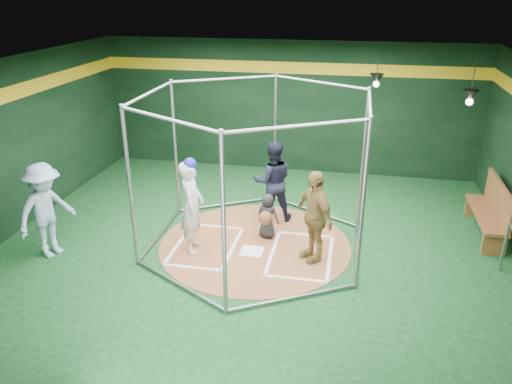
% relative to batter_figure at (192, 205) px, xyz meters
% --- Properties ---
extents(room_shell, '(10.10, 9.10, 3.53)m').
position_rel_batter_figure_xyz_m(room_shell, '(1.13, 0.43, 0.81)').
color(room_shell, '#0C3514').
rests_on(room_shell, ground).
extents(clay_disc, '(3.80, 3.80, 0.01)m').
position_rel_batter_figure_xyz_m(clay_disc, '(1.13, 0.42, -0.94)').
color(clay_disc, '#925A35').
rests_on(clay_disc, ground).
extents(home_plate, '(0.43, 0.43, 0.01)m').
position_rel_batter_figure_xyz_m(home_plate, '(1.13, 0.12, -0.93)').
color(home_plate, white).
rests_on(home_plate, clay_disc).
extents(batter_box_left, '(1.17, 1.77, 0.01)m').
position_rel_batter_figure_xyz_m(batter_box_left, '(0.18, 0.17, -0.93)').
color(batter_box_left, white).
rests_on(batter_box_left, clay_disc).
extents(batter_box_right, '(1.17, 1.77, 0.01)m').
position_rel_batter_figure_xyz_m(batter_box_right, '(2.08, 0.17, -0.93)').
color(batter_box_right, white).
rests_on(batter_box_right, clay_disc).
extents(batting_cage, '(4.05, 4.67, 3.00)m').
position_rel_batter_figure_xyz_m(batting_cage, '(1.13, 0.42, 0.55)').
color(batting_cage, gray).
rests_on(batting_cage, ground).
extents(pendant_lamp_near, '(0.34, 0.34, 0.90)m').
position_rel_batter_figure_xyz_m(pendant_lamp_near, '(3.33, 4.02, 1.80)').
color(pendant_lamp_near, black).
rests_on(pendant_lamp_near, room_shell).
extents(pendant_lamp_far, '(0.34, 0.34, 0.90)m').
position_rel_batter_figure_xyz_m(pendant_lamp_far, '(5.13, 2.42, 1.80)').
color(pendant_lamp_far, black).
rests_on(pendant_lamp_far, room_shell).
extents(batter_figure, '(0.53, 0.72, 1.88)m').
position_rel_batter_figure_xyz_m(batter_figure, '(0.00, 0.00, 0.00)').
color(batter_figure, silver).
rests_on(batter_figure, clay_disc).
extents(visitor_leopard, '(0.98, 1.08, 1.76)m').
position_rel_batter_figure_xyz_m(visitor_leopard, '(2.30, 0.10, -0.05)').
color(visitor_leopard, tan).
rests_on(visitor_leopard, clay_disc).
extents(catcher_figure, '(0.51, 0.58, 0.94)m').
position_rel_batter_figure_xyz_m(catcher_figure, '(1.31, 0.75, -0.45)').
color(catcher_figure, black).
rests_on(catcher_figure, clay_disc).
extents(umpire, '(1.01, 0.88, 1.77)m').
position_rel_batter_figure_xyz_m(umpire, '(1.27, 1.65, -0.05)').
color(umpire, black).
rests_on(umpire, clay_disc).
extents(bystander_blue, '(1.06, 1.36, 1.85)m').
position_rel_batter_figure_xyz_m(bystander_blue, '(-2.61, -0.71, -0.02)').
color(bystander_blue, '#90A6BE').
rests_on(bystander_blue, ground).
extents(dugout_bench, '(0.46, 1.97, 1.15)m').
position_rel_batter_figure_xyz_m(dugout_bench, '(5.77, 1.80, -0.36)').
color(dugout_bench, brown).
rests_on(dugout_bench, ground).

